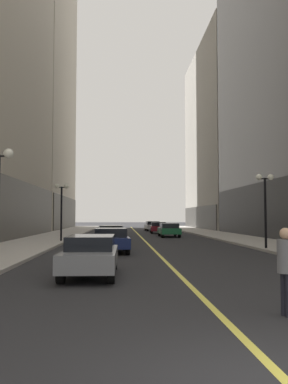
# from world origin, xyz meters

# --- Properties ---
(ground_plane) EXTENTS (200.00, 200.00, 0.00)m
(ground_plane) POSITION_xyz_m (0.00, 35.00, 0.00)
(ground_plane) COLOR #262628
(sidewalk_left) EXTENTS (4.50, 78.00, 0.15)m
(sidewalk_left) POSITION_xyz_m (-8.25, 35.00, 0.07)
(sidewalk_left) COLOR #ADA8A0
(sidewalk_left) RESTS_ON ground
(sidewalk_right) EXTENTS (4.50, 78.00, 0.15)m
(sidewalk_right) POSITION_xyz_m (8.25, 35.00, 0.07)
(sidewalk_right) COLOR #ADA8A0
(sidewalk_right) RESTS_ON ground
(lane_centre_stripe) EXTENTS (0.16, 70.00, 0.01)m
(lane_centre_stripe) POSITION_xyz_m (0.00, 35.00, 0.00)
(lane_centre_stripe) COLOR #E5D64C
(lane_centre_stripe) RESTS_ON ground
(building_left_far) EXTENTS (15.19, 26.00, 62.10)m
(building_left_far) POSITION_xyz_m (-18.00, 60.00, 30.98)
(building_left_far) COLOR #B7AD99
(building_left_far) RESTS_ON ground
(building_right_far) EXTENTS (11.17, 26.00, 29.35)m
(building_right_far) POSITION_xyz_m (15.98, 60.00, 14.61)
(building_right_far) COLOR #A8A399
(building_right_far) RESTS_ON ground
(car_grey) EXTENTS (1.76, 4.48, 1.32)m
(car_grey) POSITION_xyz_m (-2.96, 9.38, 0.72)
(car_grey) COLOR slate
(car_grey) RESTS_ON ground
(car_navy) EXTENTS (2.13, 4.21, 1.32)m
(car_navy) POSITION_xyz_m (-2.52, 18.07, 0.72)
(car_navy) COLOR #141E4C
(car_navy) RESTS_ON ground
(car_yellow) EXTENTS (1.97, 4.63, 1.32)m
(car_yellow) POSITION_xyz_m (-2.58, 25.05, 0.72)
(car_yellow) COLOR yellow
(car_yellow) RESTS_ON ground
(car_green) EXTENTS (1.88, 4.03, 1.32)m
(car_green) POSITION_xyz_m (2.70, 34.72, 0.72)
(car_green) COLOR #196038
(car_green) RESTS_ON ground
(car_maroon) EXTENTS (2.00, 4.09, 1.32)m
(car_maroon) POSITION_xyz_m (2.43, 43.04, 0.72)
(car_maroon) COLOR maroon
(car_maroon) RESTS_ON ground
(car_silver) EXTENTS (1.96, 4.55, 1.32)m
(car_silver) POSITION_xyz_m (2.38, 51.03, 0.72)
(car_silver) COLOR #B7B7BC
(car_silver) RESTS_ON ground
(pedestrian_in_grey_suit) EXTENTS (0.40, 0.40, 1.74)m
(pedestrian_in_grey_suit) POSITION_xyz_m (1.30, 3.61, 1.02)
(pedestrian_in_grey_suit) COLOR black
(pedestrian_in_grey_suit) RESTS_ON ground
(street_lamp_left_far) EXTENTS (1.06, 0.36, 4.43)m
(street_lamp_left_far) POSITION_xyz_m (-6.40, 26.52, 3.26)
(street_lamp_left_far) COLOR black
(street_lamp_left_far) RESTS_ON ground
(street_lamp_right_mid) EXTENTS (1.06, 0.36, 4.43)m
(street_lamp_right_mid) POSITION_xyz_m (6.40, 18.77, 3.26)
(street_lamp_right_mid) COLOR black
(street_lamp_right_mid) RESTS_ON ground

